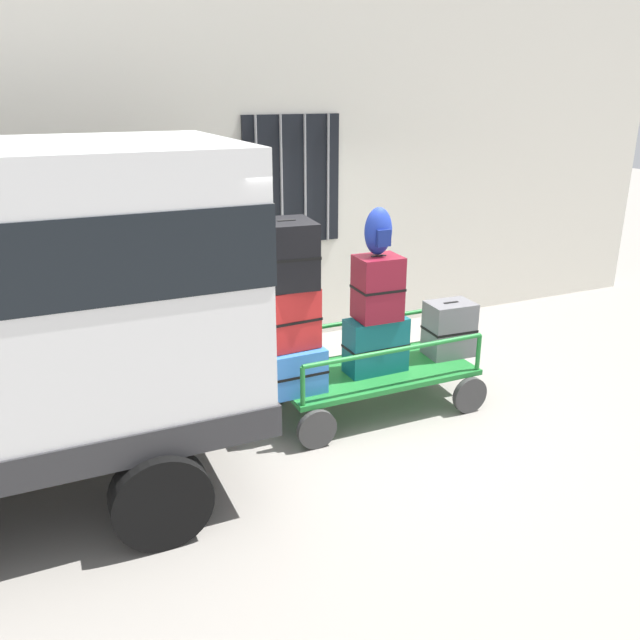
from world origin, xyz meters
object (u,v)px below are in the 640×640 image
suitcase_center_bottom (449,329)px  suitcase_left_top (287,254)px  suitcase_left_middle (289,316)px  suitcase_midleft_bottom (376,345)px  suitcase_midleft_middle (378,288)px  backpack (379,232)px  luggage_cart (373,377)px  suitcase_left_bottom (289,365)px

suitcase_center_bottom → suitcase_left_top: bearing=-179.2°
suitcase_left_middle → suitcase_midleft_bottom: bearing=-0.2°
suitcase_center_bottom → suitcase_midleft_middle: bearing=-176.1°
suitcase_midleft_bottom → backpack: bearing=73.9°
suitcase_left_top → suitcase_center_bottom: bearing=0.8°
suitcase_midleft_bottom → suitcase_midleft_middle: 0.58m
suitcase_left_top → suitcase_center_bottom: size_ratio=1.02×
luggage_cart → suitcase_center_bottom: suitcase_center_bottom is taller
suitcase_left_bottom → suitcase_left_top: 1.05m
suitcase_left_middle → suitcase_left_top: suitcase_left_top is taller
suitcase_midleft_bottom → backpack: backpack is taller
suitcase_left_bottom → backpack: bearing=-1.0°
suitcase_midleft_middle → suitcase_center_bottom: bearing=3.9°
suitcase_left_middle → luggage_cart: bearing=2.1°
suitcase_left_middle → suitcase_left_top: size_ratio=0.95×
suitcase_center_bottom → luggage_cart: bearing=-178.5°
suitcase_center_bottom → suitcase_left_middle: bearing=-178.2°
luggage_cart → backpack: 1.46m
suitcase_left_middle → backpack: (0.90, 0.03, 0.68)m
suitcase_left_bottom → luggage_cart: bearing=-0.6°
luggage_cart → suitcase_midleft_bottom: 0.35m
luggage_cart → suitcase_center_bottom: bearing=1.5°
luggage_cart → suitcase_left_top: bearing=-180.0°
suitcase_midleft_bottom → luggage_cart: bearing=90.0°
suitcase_left_middle → backpack: 1.13m
suitcase_left_middle → backpack: bearing=1.6°
suitcase_left_bottom → suitcase_center_bottom: 1.78m
backpack → suitcase_left_top: bearing=179.6°
luggage_cart → suitcase_midleft_bottom: (0.00, -0.04, 0.35)m
suitcase_left_top → suitcase_midleft_bottom: suitcase_left_top is taller
luggage_cart → suitcase_midleft_bottom: suitcase_midleft_bottom is taller
suitcase_midleft_bottom → suitcase_midleft_middle: (-0.00, -0.00, 0.58)m
suitcase_midleft_middle → suitcase_midleft_bottom: bearing=90.0°
luggage_cart → suitcase_left_bottom: bearing=179.4°
suitcase_midleft_bottom → backpack: (0.01, 0.03, 1.11)m
luggage_cart → suitcase_left_bottom: (-0.89, 0.01, 0.29)m
suitcase_midleft_bottom → suitcase_left_bottom: bearing=177.1°
suitcase_midleft_middle → suitcase_left_bottom: bearing=177.0°
luggage_cart → suitcase_midleft_bottom: bearing=-90.0°
suitcase_midleft_middle → suitcase_center_bottom: 1.06m
suitcase_left_bottom → suitcase_midleft_bottom: 0.89m
luggage_cart → suitcase_midleft_middle: size_ratio=3.29×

